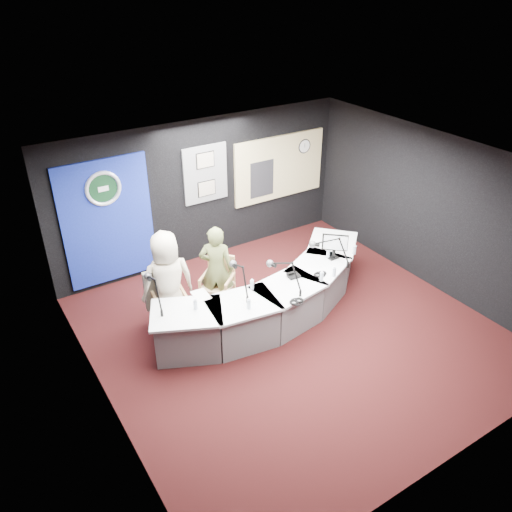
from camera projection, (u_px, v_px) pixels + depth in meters
ground at (293, 332)px, 8.32m from camera, size 6.00×6.00×0.00m
ceiling at (300, 168)px, 6.93m from camera, size 6.00×6.00×0.02m
wall_back at (203, 191)px, 9.82m from camera, size 6.00×0.02×2.80m
wall_front at (464, 377)px, 5.43m from camera, size 6.00×0.02×2.80m
wall_left at (97, 324)px, 6.23m from camera, size 0.02×6.00×2.80m
wall_right at (434, 212)px, 9.02m from camera, size 0.02×6.00×2.80m
broadcast_desk at (272, 298)px, 8.51m from camera, size 4.50×1.90×0.75m
backdrop_panel at (108, 222)px, 8.99m from camera, size 1.60×0.05×2.30m
agency_seal at (103, 189)px, 8.63m from camera, size 0.63×0.07×0.63m
seal_center at (103, 189)px, 8.64m from camera, size 0.48×0.01×0.48m
pinboard at (205, 174)px, 9.65m from camera, size 0.90×0.04×1.10m
framed_photo_upper at (205, 160)px, 9.48m from camera, size 0.34×0.02×0.27m
framed_photo_lower at (207, 188)px, 9.76m from camera, size 0.34×0.02×0.27m
booth_window_frame at (279, 167)px, 10.54m from camera, size 2.12×0.06×1.32m
booth_glow at (280, 167)px, 10.53m from camera, size 2.00×0.02×1.20m
equipment_rack at (262, 179)px, 10.38m from camera, size 0.55×0.02×0.75m
wall_clock at (304, 146)px, 10.62m from camera, size 0.28×0.01×0.28m
armchair_left at (170, 302)px, 8.21m from camera, size 0.62×0.62×0.98m
armchair_right at (217, 286)px, 8.68m from camera, size 0.71×0.71×0.90m
draped_jacket at (160, 289)px, 8.30m from camera, size 0.51×0.17×0.70m
person_man at (168, 282)px, 8.03m from camera, size 0.90×0.64×1.72m
person_woman at (217, 269)px, 8.51m from camera, size 0.68×0.65×1.57m
computer_monitor at (335, 242)px, 8.74m from camera, size 0.31×0.28×0.27m
desk_phone at (294, 276)px, 8.36m from camera, size 0.20×0.17×0.05m
headphones_near at (320, 274)px, 8.42m from camera, size 0.20×0.20×0.03m
headphones_far at (297, 301)px, 7.74m from camera, size 0.22×0.22×0.04m
paper_stack at (201, 295)px, 7.92m from camera, size 0.25×0.34×0.00m
notepad at (249, 298)px, 7.84m from camera, size 0.22×0.30×0.00m
boom_mic_a at (154, 288)px, 7.54m from camera, size 0.19×0.74×0.60m
boom_mic_b at (240, 275)px, 7.85m from camera, size 0.23×0.73×0.60m
boom_mic_c at (285, 272)px, 7.92m from camera, size 0.29×0.72×0.60m
boom_mic_d at (330, 249)px, 8.57m from camera, size 0.52×0.60×0.60m
water_bottles at (287, 278)px, 8.17m from camera, size 3.16×0.60×0.18m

